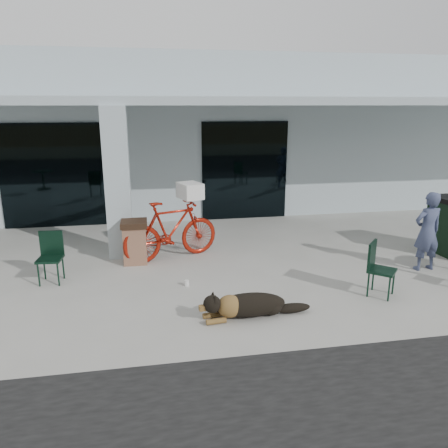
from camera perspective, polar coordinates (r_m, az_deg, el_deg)
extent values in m
plane|color=#ABA8A1|center=(7.58, -2.40, -9.11)|extent=(80.00, 80.00, 0.00)
cube|color=#ACBCC3|center=(15.39, -6.94, 11.92)|extent=(22.00, 7.00, 4.50)
cube|color=black|center=(12.17, -21.03, 5.88)|extent=(2.80, 0.06, 2.70)
cube|color=black|center=(12.26, 2.71, 6.94)|extent=(2.40, 0.06, 2.70)
cube|color=#ACBCC3|center=(9.29, -13.73, 5.14)|extent=(0.50, 0.50, 3.12)
cube|color=#ACBCC3|center=(10.48, -5.41, 15.67)|extent=(22.00, 2.80, 0.18)
imported|color=#A11C0D|center=(9.11, -6.91, -0.79)|extent=(2.15, 1.25, 1.25)
cube|color=white|center=(9.10, -4.46, 4.36)|extent=(0.57, 0.65, 0.32)
cylinder|color=white|center=(7.90, -4.89, -7.69)|extent=(0.09, 0.09, 0.10)
imported|color=#3F486A|center=(9.27, 25.03, -0.89)|extent=(0.59, 0.41, 1.55)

